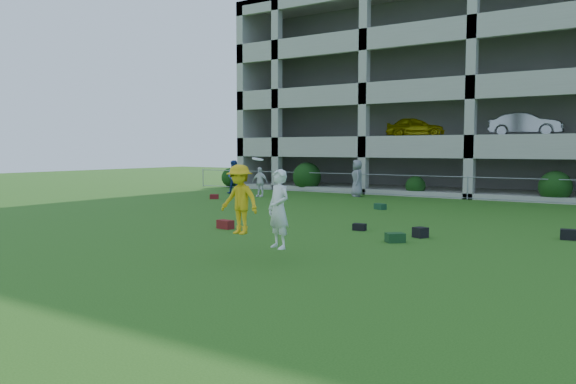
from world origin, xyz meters
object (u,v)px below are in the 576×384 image
Objects in this scene: bystander_b at (260,182)px; parking_garage at (509,95)px; bystander_a at (235,177)px; bystander_c at (357,178)px; frisbee_contest at (251,202)px; crate_d at (420,232)px.

parking_garage is (9.86, 13.20, 5.21)m from bystander_b.
bystander_b is (2.31, -0.73, -0.16)m from bystander_a.
bystander_c is 0.86× the size of frisbee_contest.
parking_garage is at bearing 115.26° from bystander_c.
frisbee_contest is at bearing -61.04° from bystander_b.
frisbee_contest is (12.13, -14.46, 0.35)m from bystander_a.
bystander_a is 0.83× the size of frisbee_contest.
bystander_b is 0.81× the size of bystander_c.
crate_d is 0.15× the size of frisbee_contest.
bystander_b reaches higher than crate_d.
bystander_b is at bearing -126.76° from parking_garage.
bystander_a is at bearing 130.01° from frisbee_contest.
bystander_c is 14.17m from crate_d.
bystander_b is at bearing -44.68° from bystander_a.
bystander_a is at bearing -106.85° from bystander_c.
crate_d is 22.78m from parking_garage.
bystander_c is at bearing 108.15° from frisbee_contest.
parking_garage is (0.04, 26.93, 4.70)m from frisbee_contest.
bystander_a is 5.51× the size of crate_d.
frisbee_contest is at bearing -115.41° from crate_d.
crate_d is 0.01× the size of parking_garage.
frisbee_contest is (-2.39, -5.04, 1.17)m from crate_d.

